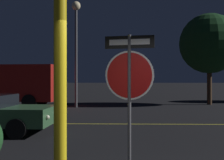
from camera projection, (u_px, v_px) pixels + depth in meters
road_center_stripe at (133, 124)px, 12.05m from camera, size 43.24×0.12×0.01m
stop_sign at (129, 77)px, 5.41m from camera, size 0.86×0.20×2.52m
yellow_pole_left at (60, 97)px, 4.01m from camera, size 0.17×0.17×3.04m
delivery_truck at (2, 82)px, 19.50m from camera, size 6.73×2.86×2.66m
street_lamp at (76, 31)px, 19.06m from camera, size 0.55×0.55×6.50m
tree_1 at (209, 44)px, 21.08m from camera, size 4.06×4.06×6.17m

